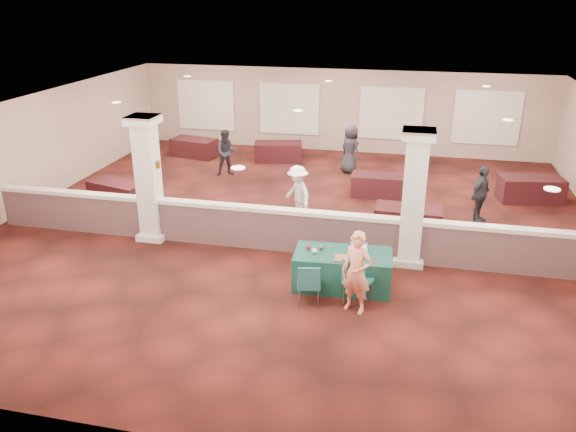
% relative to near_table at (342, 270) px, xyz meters
% --- Properties ---
extents(ground, '(16.00, 16.00, 0.00)m').
position_rel_near_table_xyz_m(ground, '(-1.63, 3.00, -0.40)').
color(ground, '#4C1713').
rests_on(ground, ground).
extents(wall_back, '(16.00, 0.04, 3.20)m').
position_rel_near_table_xyz_m(wall_back, '(-1.63, 11.00, 1.20)').
color(wall_back, gray).
rests_on(wall_back, ground).
extents(wall_front, '(16.00, 0.04, 3.20)m').
position_rel_near_table_xyz_m(wall_front, '(-1.63, -5.00, 1.20)').
color(wall_front, gray).
rests_on(wall_front, ground).
extents(wall_left, '(0.04, 16.00, 3.20)m').
position_rel_near_table_xyz_m(wall_left, '(-9.63, 3.00, 1.20)').
color(wall_left, gray).
rests_on(wall_left, ground).
extents(ceiling, '(16.00, 16.00, 0.02)m').
position_rel_near_table_xyz_m(ceiling, '(-1.63, 3.00, 2.80)').
color(ceiling, white).
rests_on(ceiling, wall_back).
extents(partition_wall, '(15.60, 0.28, 1.10)m').
position_rel_near_table_xyz_m(partition_wall, '(-1.63, 1.50, 0.17)').
color(partition_wall, brown).
rests_on(partition_wall, ground).
extents(column_left, '(0.72, 0.72, 3.20)m').
position_rel_near_table_xyz_m(column_left, '(-5.13, 1.50, 1.24)').
color(column_left, beige).
rests_on(column_left, ground).
extents(column_right, '(0.72, 0.72, 3.20)m').
position_rel_near_table_xyz_m(column_right, '(1.37, 1.50, 1.24)').
color(column_right, beige).
rests_on(column_right, ground).
extents(sconce_left, '(0.12, 0.12, 0.18)m').
position_rel_near_table_xyz_m(sconce_left, '(-5.41, 1.50, 1.60)').
color(sconce_left, brown).
rests_on(sconce_left, column_left).
extents(sconce_right, '(0.12, 0.12, 0.18)m').
position_rel_near_table_xyz_m(sconce_right, '(-4.85, 1.50, 1.60)').
color(sconce_right, brown).
rests_on(sconce_right, column_left).
extents(near_table, '(2.12, 1.15, 0.79)m').
position_rel_near_table_xyz_m(near_table, '(0.00, 0.00, 0.00)').
color(near_table, '#113E33').
rests_on(near_table, ground).
extents(conf_chair_main, '(0.66, 0.66, 1.03)m').
position_rel_near_table_xyz_m(conf_chair_main, '(0.36, -0.69, 0.21)').
color(conf_chair_main, '#1D5650').
rests_on(conf_chair_main, ground).
extents(conf_chair_side, '(0.54, 0.54, 0.93)m').
position_rel_near_table_xyz_m(conf_chair_side, '(-0.56, -0.96, 0.15)').
color(conf_chair_side, '#1D5650').
rests_on(conf_chair_side, ground).
extents(woman, '(0.72, 0.60, 1.70)m').
position_rel_near_table_xyz_m(woman, '(0.39, -0.92, 0.46)').
color(woman, tan).
rests_on(woman, ground).
extents(far_table_front_left, '(1.90, 1.31, 0.70)m').
position_rel_near_table_xyz_m(far_table_front_left, '(-7.23, 3.57, -0.04)').
color(far_table_front_left, black).
rests_on(far_table_front_left, ground).
extents(far_table_front_center, '(1.71, 0.88, 0.69)m').
position_rel_near_table_xyz_m(far_table_front_center, '(0.34, 6.00, -0.05)').
color(far_table_front_center, black).
rests_on(far_table_front_center, ground).
extents(far_table_front_right, '(1.76, 0.93, 0.70)m').
position_rel_near_table_xyz_m(far_table_front_right, '(1.30, 3.30, -0.04)').
color(far_table_front_right, black).
rests_on(far_table_front_right, ground).
extents(far_table_back_left, '(1.85, 1.18, 0.70)m').
position_rel_near_table_xyz_m(far_table_back_left, '(-6.93, 8.95, -0.05)').
color(far_table_back_left, black).
rests_on(far_table_back_left, ground).
extents(far_table_back_center, '(1.89, 1.24, 0.71)m').
position_rel_near_table_xyz_m(far_table_back_center, '(-3.63, 9.07, -0.04)').
color(far_table_back_center, black).
rests_on(far_table_back_center, ground).
extents(far_table_back_right, '(1.96, 1.19, 0.74)m').
position_rel_near_table_xyz_m(far_table_back_right, '(4.87, 6.59, -0.02)').
color(far_table_back_right, black).
rests_on(far_table_back_right, ground).
extents(attendee_a, '(0.88, 0.72, 1.60)m').
position_rel_near_table_xyz_m(attendee_a, '(-4.94, 7.00, 0.40)').
color(attendee_a, black).
rests_on(attendee_a, ground).
extents(attendee_b, '(1.04, 1.05, 1.59)m').
position_rel_near_table_xyz_m(attendee_b, '(-1.71, 3.46, 0.40)').
color(attendee_b, silver).
rests_on(attendee_b, ground).
extents(attendee_c, '(0.86, 1.04, 1.60)m').
position_rel_near_table_xyz_m(attendee_c, '(3.19, 4.50, 0.40)').
color(attendee_c, black).
rests_on(attendee_c, ground).
extents(attendee_d, '(0.93, 0.88, 1.69)m').
position_rel_near_table_xyz_m(attendee_d, '(-0.84, 8.23, 0.45)').
color(attendee_d, black).
rests_on(attendee_d, ground).
extents(laptop_base, '(0.37, 0.27, 0.02)m').
position_rel_near_table_xyz_m(laptop_base, '(0.33, -0.04, 0.41)').
color(laptop_base, silver).
rests_on(laptop_base, near_table).
extents(laptop_screen, '(0.36, 0.03, 0.24)m').
position_rel_near_table_xyz_m(laptop_screen, '(0.32, 0.09, 0.54)').
color(laptop_screen, silver).
rests_on(laptop_screen, near_table).
extents(screen_glow, '(0.33, 0.02, 0.21)m').
position_rel_near_table_xyz_m(screen_glow, '(0.32, 0.08, 0.52)').
color(screen_glow, silver).
rests_on(screen_glow, near_table).
extents(knitting, '(0.45, 0.35, 0.03)m').
position_rel_near_table_xyz_m(knitting, '(0.07, -0.27, 0.41)').
color(knitting, '#CC5E20').
rests_on(knitting, near_table).
extents(yarn_cream, '(0.12, 0.12, 0.12)m').
position_rel_near_table_xyz_m(yarn_cream, '(-0.59, -0.14, 0.46)').
color(yarn_cream, beige).
rests_on(yarn_cream, near_table).
extents(yarn_red, '(0.11, 0.11, 0.11)m').
position_rel_near_table_xyz_m(yarn_red, '(-0.76, 0.01, 0.45)').
color(yarn_red, maroon).
rests_on(yarn_red, near_table).
extents(yarn_grey, '(0.11, 0.11, 0.11)m').
position_rel_near_table_xyz_m(yarn_grey, '(-0.50, 0.10, 0.45)').
color(yarn_grey, '#434448').
rests_on(yarn_grey, near_table).
extents(scissors, '(0.13, 0.04, 0.01)m').
position_rel_near_table_xyz_m(scissors, '(0.72, -0.26, 0.40)').
color(scissors, red).
rests_on(scissors, near_table).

